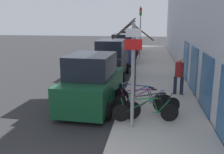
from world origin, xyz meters
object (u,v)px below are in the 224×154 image
Objects in this scene: bicycle_3 at (140,98)px; traffic_light at (140,25)px; bicycle_1 at (153,107)px; parked_car_1 at (111,61)px; bicycle_2 at (143,102)px; parked_car_2 at (123,50)px; bicycle_0 at (145,111)px; parked_car_3 at (128,44)px; pedestrian_near at (179,73)px; parked_car_0 at (92,83)px; signpost at (133,73)px; street_tree at (133,61)px.

traffic_light is (-0.57, 13.10, 2.48)m from bicycle_3.
bicycle_1 is 7.03m from parked_car_1.
traffic_light is (-0.67, 13.42, 2.50)m from bicycle_2.
parked_car_2 is at bearing -129.51° from traffic_light.
bicycle_0 is 0.53× the size of parked_car_3.
parked_car_0 is at bearing -147.29° from pedestrian_near.
pedestrian_near is (3.65, 1.78, 0.15)m from parked_car_0.
bicycle_1 is 0.59m from bicycle_2.
signpost is 1.66× the size of bicycle_1.
bicycle_1 is at bearing -70.25° from street_tree.
parked_car_2 reaches higher than bicycle_2.
bicycle_2 is at bearing -137.62° from bicycle_3.
street_tree is (-2.07, -0.54, 0.61)m from pedestrian_near.
bicycle_2 is at bearing -16.52° from parked_car_0.
bicycle_3 is at bearing -8.99° from parked_car_0.
street_tree reaches higher than parked_car_1.
parked_car_3 reaches higher than bicycle_2.
bicycle_0 is 12.92m from parked_car_2.
parked_car_3 is at bearing 31.33° from bicycle_3.
traffic_light is at bearing 27.18° from bicycle_3.
parked_car_3 is at bearing 89.93° from parked_car_1.
pedestrian_near is (1.86, 3.95, -0.79)m from signpost.
traffic_light is (1.42, 12.68, 2.04)m from parked_car_0.
bicycle_1 is at bearing -105.13° from pedestrian_near.
parked_car_2 is (-2.37, 12.26, 0.56)m from bicycle_1.
signpost is 0.74× the size of parked_car_0.
bicycle_3 is 2.81m from pedestrian_near.
parked_car_0 is 4.07m from pedestrian_near.
street_tree is at bearing 3.28° from bicycle_0.
parked_car_1 is 2.59× the size of pedestrian_near.
bicycle_1 is 2.87m from street_tree.
parked_car_1 is at bearing -5.95° from bicycle_1.
parked_car_2 reaches higher than parked_car_0.
bicycle_1 is at bearing -23.20° from parked_car_0.
pedestrian_near is (3.65, -14.84, 0.07)m from parked_car_3.
parked_car_3 is at bearing 92.68° from parked_car_0.
pedestrian_near is 0.50× the size of street_tree.
pedestrian_near is at bearing -79.71° from parked_car_3.
parked_car_2 is (0.11, 5.71, 0.02)m from parked_car_1.
parked_car_0 is 1.28× the size of street_tree.
signpost is 1.56m from bicycle_0.
signpost is 18.90m from parked_car_3.
pedestrian_near is at bearing 64.83° from signpost.
signpost is 2.97m from parked_car_0.
parked_car_1 is 5.13m from pedestrian_near.
parked_car_1 reaches higher than bicycle_2.
parked_car_0 is (-2.00, 0.41, 0.44)m from bicycle_3.
bicycle_0 is at bearing -86.86° from traffic_light.
parked_car_0 reaches higher than bicycle_0.
parked_car_0 reaches higher than bicycle_3.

